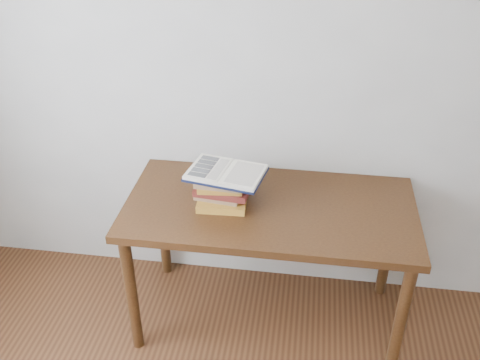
# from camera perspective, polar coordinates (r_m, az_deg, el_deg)

# --- Properties ---
(room_shell) EXTENTS (3.54, 3.54, 2.62)m
(room_shell) POSITION_cam_1_polar(r_m,az_deg,el_deg) (1.09, -11.84, -5.70)
(room_shell) COLOR beige
(room_shell) RESTS_ON ground
(desk) EXTENTS (1.44, 0.72, 0.77)m
(desk) POSITION_cam_1_polar(r_m,az_deg,el_deg) (2.71, 3.17, -4.37)
(desk) COLOR #422710
(desk) RESTS_ON ground
(book_stack) EXTENTS (0.28, 0.23, 0.16)m
(book_stack) POSITION_cam_1_polar(r_m,az_deg,el_deg) (2.61, -1.99, -1.08)
(book_stack) COLOR #B07A28
(book_stack) RESTS_ON desk
(open_book) EXTENTS (0.40, 0.31, 0.03)m
(open_book) POSITION_cam_1_polar(r_m,az_deg,el_deg) (2.57, -1.49, 0.79)
(open_book) COLOR black
(open_book) RESTS_ON book_stack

